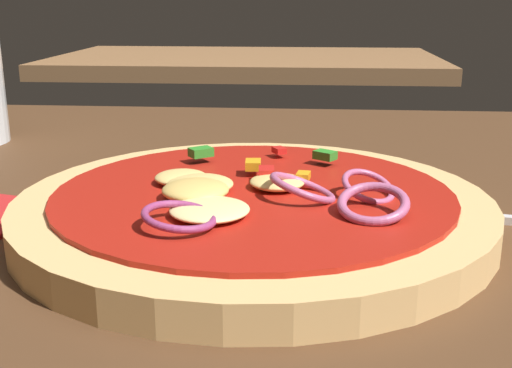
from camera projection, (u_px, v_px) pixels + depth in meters
dining_table at (197, 261)px, 0.38m from camera, size 1.43×0.87×0.03m
pizza at (253, 208)px, 0.39m from camera, size 0.28×0.28×0.04m
background_table at (247, 63)px, 1.48m from camera, size 0.86×0.50×0.03m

